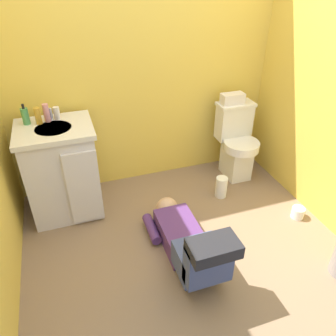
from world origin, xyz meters
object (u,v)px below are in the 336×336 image
Objects in this scene: paper_towel_roll at (221,187)px; toilet at (236,142)px; bottle_white at (57,113)px; toilet_paper_roll at (298,213)px; faucet at (51,114)px; bottle_pink at (46,113)px; soap_dispenser at (25,116)px; vanity_cabinet at (62,170)px; person_plumber at (188,242)px; bottle_amber at (38,116)px; tissue_box at (232,99)px.

toilet is at bearing 46.80° from paper_towel_roll.
toilet_paper_roll is at bearing -26.14° from bottle_white.
faucet is 0.04m from bottle_pink.
faucet is at bearing 178.73° from bottle_white.
soap_dispenser reaches higher than toilet_paper_roll.
toilet is 6.82× the size of toilet_paper_roll.
bottle_pink is 0.08m from bottle_white.
person_plumber is (0.80, -0.90, -0.24)m from vanity_cabinet.
bottle_white reaches higher than faucet.
faucet is 0.68× the size of bottle_pink.
soap_dispenser is 0.81× the size of paper_towel_roll.
toilet_paper_roll is (1.89, -0.91, -0.82)m from faucet.
bottle_white is (0.08, 0.02, -0.02)m from bottle_pink.
soap_dispenser is at bearing 164.33° from bottle_amber.
bottle_amber reaches higher than paper_towel_roll.
person_plumber is 0.87m from paper_towel_roll.
faucet is at bearing 127.53° from person_plumber.
tissue_box is (0.84, 1.04, 0.62)m from person_plumber.
tissue_box is at bearing 1.47° from bottle_amber.
vanity_cabinet is 0.49m from bottle_amber.
toilet is at bearing -2.35° from bottle_pink.
bottle_pink is (-1.68, -0.02, 0.09)m from tissue_box.
tissue_box is at bearing 0.58° from soap_dispenser.
soap_dispenser is 0.24m from bottle_white.
toilet is 1.95m from soap_dispenser.
faucet is 2.25m from toilet_paper_roll.
faucet is 0.11m from bottle_amber.
person_plumber is 6.42× the size of soap_dispenser.
tissue_box is 1.74m from bottle_amber.
paper_towel_roll is at bearing -133.20° from toilet.
bottle_pink is (-0.03, -0.02, 0.02)m from faucet.
toilet reaches higher than paper_towel_roll.
vanity_cabinet is at bearing 169.16° from paper_towel_roll.
toilet is 0.91× the size of vanity_cabinet.
faucet is (-0.00, 0.15, 0.45)m from vanity_cabinet.
bottle_pink reaches higher than person_plumber.
tissue_box is 2.13× the size of bottle_white.
vanity_cabinet is 1.22m from person_plumber.
bottle_amber reaches higher than faucet.
bottle_amber is at bearing -162.39° from bottle_white.
bottle_pink is 1.67m from paper_towel_roll.
paper_towel_roll reaches higher than toilet_paper_roll.
bottle_pink is at bearing 164.64° from paper_towel_roll.
tissue_box is 1.84m from soap_dispenser.
bottle_white is at bearing 17.61° from bottle_amber.
vanity_cabinet is at bearing -105.90° from bottle_white.
soap_dispenser is (-0.99, 1.02, 0.71)m from person_plumber.
toilet is 3.66× the size of paper_towel_roll.
soap_dispenser is 1.24× the size of bottle_amber.
soap_dispenser is 0.16m from bottle_pink.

